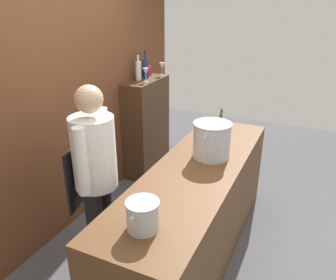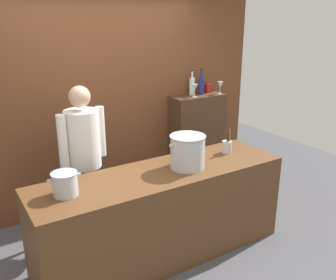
{
  "view_description": "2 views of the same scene",
  "coord_description": "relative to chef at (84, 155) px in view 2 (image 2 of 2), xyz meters",
  "views": [
    {
      "loc": [
        -2.39,
        -0.85,
        2.23
      ],
      "look_at": [
        0.21,
        0.37,
        1.01
      ],
      "focal_mm": 35.81,
      "sensor_mm": 36.0,
      "label": 1
    },
    {
      "loc": [
        -1.64,
        -2.71,
        2.28
      ],
      "look_at": [
        0.29,
        0.36,
        1.06
      ],
      "focal_mm": 39.35,
      "sensor_mm": 36.0,
      "label": 2
    }
  ],
  "objects": [
    {
      "name": "wine_bottle_clear",
      "position": [
        1.75,
        0.59,
        0.44
      ],
      "size": [
        0.07,
        0.07,
        0.33
      ],
      "color": "silver",
      "rests_on": "bar_cabinet"
    },
    {
      "name": "bar_cabinet",
      "position": [
        1.81,
        0.53,
        -0.33
      ],
      "size": [
        0.76,
        0.32,
        1.28
      ],
      "primitive_type": "cube",
      "color": "#472D1C",
      "rests_on": "ground_plane"
    },
    {
      "name": "wine_bottle_cobalt",
      "position": [
        1.88,
        0.55,
        0.44
      ],
      "size": [
        0.07,
        0.07,
        0.34
      ],
      "color": "navy",
      "rests_on": "bar_cabinet"
    },
    {
      "name": "chef",
      "position": [
        0.0,
        0.0,
        0.0
      ],
      "size": [
        0.52,
        0.39,
        1.66
      ],
      "rotation": [
        0.0,
        0.0,
        3.39
      ],
      "color": "black",
      "rests_on": "ground_plane"
    },
    {
      "name": "wine_glass_wide",
      "position": [
        1.7,
        0.46,
        0.44
      ],
      "size": [
        0.08,
        0.08,
        0.17
      ],
      "color": "silver",
      "rests_on": "bar_cabinet"
    },
    {
      "name": "prep_counter",
      "position": [
        0.52,
        -0.66,
        -0.51
      ],
      "size": [
        2.47,
        0.7,
        0.9
      ],
      "primitive_type": "cube",
      "color": "brown",
      "rests_on": "ground_plane"
    },
    {
      "name": "wine_glass_tall",
      "position": [
        2.11,
        0.44,
        0.43
      ],
      "size": [
        0.08,
        0.08,
        0.17
      ],
      "color": "silver",
      "rests_on": "bar_cabinet"
    },
    {
      "name": "spice_tin_red",
      "position": [
        2.03,
        0.61,
        0.37
      ],
      "size": [
        0.08,
        0.08,
        0.12
      ],
      "primitive_type": "cube",
      "color": "red",
      "rests_on": "bar_cabinet"
    },
    {
      "name": "utensil_crock",
      "position": [
        1.37,
        -0.59,
        0.01
      ],
      "size": [
        0.1,
        0.1,
        0.27
      ],
      "color": "#B7BABF",
      "rests_on": "prep_counter"
    },
    {
      "name": "stockpot_small",
      "position": [
        -0.39,
        -0.64,
        0.03
      ],
      "size": [
        0.28,
        0.21,
        0.2
      ],
      "color": "#B7BABF",
      "rests_on": "prep_counter"
    },
    {
      "name": "stockpot_large",
      "position": [
        0.78,
        -0.7,
        0.1
      ],
      "size": [
        0.4,
        0.34,
        0.32
      ],
      "color": "#B7BABF",
      "rests_on": "prep_counter"
    },
    {
      "name": "brick_back_panel",
      "position": [
        0.52,
        0.74,
        0.54
      ],
      "size": [
        4.4,
        0.1,
        3.0
      ],
      "primitive_type": "cube",
      "color": "brown",
      "rests_on": "ground_plane"
    },
    {
      "name": "ground_plane",
      "position": [
        0.52,
        -0.66,
        -0.96
      ],
      "size": [
        8.0,
        8.0,
        0.0
      ],
      "primitive_type": "plane",
      "color": "#4C4C51"
    }
  ]
}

